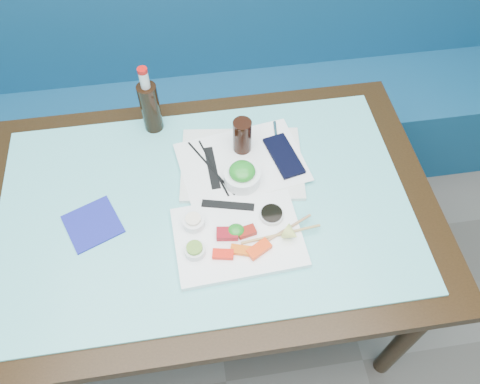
{
  "coord_description": "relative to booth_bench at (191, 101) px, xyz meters",
  "views": [
    {
      "loc": [
        -0.01,
        0.68,
        1.93
      ],
      "look_at": [
        0.11,
        1.45,
        0.8
      ],
      "focal_mm": 35.0,
      "sensor_mm": 36.0,
      "label": 1
    }
  ],
  "objects": [
    {
      "name": "paper_placemat",
      "position": [
        0.13,
        -0.71,
        0.4
      ],
      "size": [
        0.42,
        0.33,
        0.0
      ],
      "primitive_type": "cube",
      "rotation": [
        0.0,
        0.0,
        0.15
      ],
      "color": "white",
      "rests_on": "serving_tray"
    },
    {
      "name": "soy_fill",
      "position": [
        0.19,
        -0.92,
        0.42
      ],
      "size": [
        0.07,
        0.07,
        0.01
      ],
      "primitive_type": "cylinder",
      "rotation": [
        0.0,
        0.0,
        0.09
      ],
      "color": "black",
      "rests_on": "soy_dish"
    },
    {
      "name": "wasabi_fill",
      "position": [
        -0.04,
        -1.0,
        0.43
      ],
      "size": [
        0.05,
        0.05,
        0.01
      ],
      "primitive_type": "cylinder",
      "rotation": [
        0.0,
        0.0,
        -0.26
      ],
      "color": "olive",
      "rests_on": "ramekin_wasabi"
    },
    {
      "name": "ramekin_wasabi",
      "position": [
        -0.04,
        -1.0,
        0.41
      ],
      "size": [
        0.08,
        0.08,
        0.02
      ],
      "primitive_type": "cylinder",
      "rotation": [
        0.0,
        0.0,
        -0.4
      ],
      "color": "white",
      "rests_on": "sashimi_plate"
    },
    {
      "name": "chopstick_sleeve",
      "position": [
        0.07,
        -0.86,
        0.4
      ],
      "size": [
        0.16,
        0.06,
        0.0
      ],
      "primitive_type": "cube",
      "rotation": [
        0.0,
        0.0,
        -0.24
      ],
      "color": "black",
      "rests_on": "sashimi_plate"
    },
    {
      "name": "seaweed_salad",
      "position": [
        0.12,
        -0.78,
        0.45
      ],
      "size": [
        0.09,
        0.09,
        0.04
      ],
      "primitive_type": "ellipsoid",
      "rotation": [
        0.0,
        0.0,
        0.09
      ],
      "color": "#1D8120",
      "rests_on": "seaweed_bowl"
    },
    {
      "name": "sashimi_plate",
      "position": [
        0.08,
        -0.97,
        0.39
      ],
      "size": [
        0.37,
        0.27,
        0.02
      ],
      "primitive_type": "cube",
      "rotation": [
        0.0,
        0.0,
        0.05
      ],
      "color": "white",
      "rests_on": "glass_top"
    },
    {
      "name": "salmon_mid",
      "position": [
        0.08,
        -1.02,
        0.41
      ],
      "size": [
        0.06,
        0.04,
        0.01
      ],
      "primitive_type": "cube",
      "rotation": [
        0.0,
        0.0,
        -0.3
      ],
      "color": "#ED5909",
      "rests_on": "sashimi_plate"
    },
    {
      "name": "serving_tray",
      "position": [
        0.13,
        -0.71,
        0.39
      ],
      "size": [
        0.41,
        0.33,
        0.01
      ],
      "primitive_type": "cube",
      "rotation": [
        0.0,
        0.0,
        -0.12
      ],
      "color": "silver",
      "rests_on": "glass_top"
    },
    {
      "name": "wooden_chopstick_a",
      "position": [
        0.19,
        -0.98,
        0.41
      ],
      "size": [
        0.22,
        0.11,
        0.01
      ],
      "primitive_type": "cylinder",
      "rotation": [
        1.57,
        0.0,
        -1.14
      ],
      "color": "#AB7950",
      "rests_on": "sashimi_plate"
    },
    {
      "name": "cola_bottle_neck",
      "position": [
        -0.14,
        -0.5,
        0.59
      ],
      "size": [
        0.03,
        0.03,
        0.06
      ],
      "primitive_type": "cylinder",
      "rotation": [
        0.0,
        0.0,
        0.05
      ],
      "color": "silver",
      "rests_on": "cola_bottle_body"
    },
    {
      "name": "black_chopstick_b",
      "position": [
        0.04,
        -0.72,
        0.4
      ],
      "size": [
        0.07,
        0.23,
        0.01
      ],
      "primitive_type": "cylinder",
      "rotation": [
        1.57,
        0.0,
        0.28
      ],
      "color": "black",
      "rests_on": "serving_tray"
    },
    {
      "name": "salmon_left",
      "position": [
        0.03,
        -1.02,
        0.41
      ],
      "size": [
        0.06,
        0.04,
        0.01
      ],
      "primitive_type": "cube",
      "rotation": [
        0.0,
        0.0,
        -0.19
      ],
      "color": "red",
      "rests_on": "sashimi_plate"
    },
    {
      "name": "tuna_right",
      "position": [
        0.11,
        -0.96,
        0.41
      ],
      "size": [
        0.06,
        0.04,
        0.02
      ],
      "primitive_type": "cube",
      "rotation": [
        0.0,
        0.0,
        0.21
      ],
      "color": "maroon",
      "rests_on": "sashimi_plate"
    },
    {
      "name": "tray_sleeve",
      "position": [
        0.04,
        -0.72,
        0.4
      ],
      "size": [
        0.04,
        0.17,
        0.0
      ],
      "primitive_type": "cube",
      "rotation": [
        0.0,
        0.0,
        0.05
      ],
      "color": "black",
      "rests_on": "serving_tray"
    },
    {
      "name": "salmon_right",
      "position": [
        0.13,
        -1.02,
        0.41
      ],
      "size": [
        0.08,
        0.06,
        0.02
      ],
      "primitive_type": "cube",
      "rotation": [
        0.0,
        0.0,
        0.51
      ],
      "color": "#FF3A0A",
      "rests_on": "sashimi_plate"
    },
    {
      "name": "glass_top",
      "position": [
        0.0,
        -0.84,
        0.38
      ],
      "size": [
        1.22,
        0.76,
        0.01
      ],
      "primitive_type": "cube",
      "color": "#60C0C0",
      "rests_on": "dining_table"
    },
    {
      "name": "navy_pouch",
      "position": [
        0.27,
        -0.71,
        0.4
      ],
      "size": [
        0.11,
        0.18,
        0.01
      ],
      "primitive_type": "cube",
      "rotation": [
        0.0,
        0.0,
        0.22
      ],
      "color": "black",
      "rests_on": "serving_tray"
    },
    {
      "name": "soy_dish",
      "position": [
        0.19,
        -0.92,
        0.41
      ],
      "size": [
        0.09,
        0.09,
        0.01
      ],
      "primitive_type": "cylinder",
      "rotation": [
        0.0,
        0.0,
        0.3
      ],
      "color": "silver",
      "rests_on": "sashimi_plate"
    },
    {
      "name": "ramekin_ginger",
      "position": [
        -0.04,
        -0.91,
        0.41
      ],
      "size": [
        0.08,
        0.08,
        0.03
      ],
      "primitive_type": "cylinder",
      "rotation": [
        0.0,
        0.0,
        0.42
      ],
      "color": "white",
      "rests_on": "sashimi_plate"
    },
    {
      "name": "black_chopstick_a",
      "position": [
        0.03,
        -0.72,
        0.4
      ],
      "size": [
        0.13,
        0.23,
        0.01
      ],
      "primitive_type": "cylinder",
      "rotation": [
        1.57,
        0.0,
        0.49
      ],
      "color": "black",
      "rests_on": "serving_tray"
    },
    {
      "name": "cola_bottle_body",
      "position": [
        -0.14,
        -0.5,
        0.47
      ],
      "size": [
        0.08,
        0.08,
        0.18
      ],
      "primitive_type": "cylinder",
      "rotation": [
        0.0,
        0.0,
        0.43
      ],
      "color": "black",
      "rests_on": "glass_top"
    },
    {
      "name": "lemon_wedge",
      "position": [
        0.23,
        -1.0,
        0.43
      ],
      "size": [
        0.06,
        0.06,
        0.05
      ],
      "primitive_type": "cone",
      "rotation": [
        1.57,
        0.0,
        0.83
      ],
      "color": "#DFE76D",
      "rests_on": "sashimi_plate"
    },
    {
      "name": "ginger_fill",
      "position": [
        -0.04,
        -0.91,
        0.43
      ],
      "size": [
        0.06,
        0.06,
        0.01
      ],
      "primitive_type": "cylinder",
      "rotation": [
        0.0,
        0.0,
        -0.42
      ],
      "color": "#FAE8CE",
      "rests_on": "ramekin_ginger"
    },
    {
      "name": "wooden_chopstick_b",
      "position": [
        0.2,
        -0.98,
        0.41
      ],
      "size": [
        0.23,
        0.03,
        0.01
      ],
      "primitive_type": "cylinder",
      "rotation": [
        1.57,
        0.0,
        -1.47
      ],
      "color": "tan",
      "rests_on": "sashimi_plate"
    },
    {
      "name": "seaweed_bowl",
      "position": [
        0.12,
        -0.78,
        0.42
      ],
      "size": [
        0.14,
        0.14,
        0.04
      ],
      "primitive_type": "cylinder",
      "rotation": [
        0.0,
        0.0,
        -0.34
      ],
      "color": "white",
      "rests_on": "serving_tray"
    },
    {
      "name": "cola_glass",
      "position": [
        0.14,
        -0.65,
        0.46
      ],
      "size": [
        0.07,
        0.07,
        0.12
      ],
      "primitive_type": "cylinder",
      "rotation": [
        0.0,
        0.0,
        0.23
      ],
      "color": "black",
      "rests_on": "serving_tray"
    },
    {
      "name": "fork",
      "position": [
        0.26,
        -0.6,
        0.4
      ],
      "size": [
        0.02,
        0.09,
        0.01
      ],
      "primitive_type": "cylinder",
      "rotation": [
        1.57,
        0.0,
        -0.12
      ],
      "color": "silver",
      "rests_on": "serving_tray"
    },
    {
      "name": "seaweed_garnish",
      "position": [
        0.08,
        -0.96,
        0.41
      ],
      "size": [
        0.06,
        0.06,
        0.03
      ],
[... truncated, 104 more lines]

